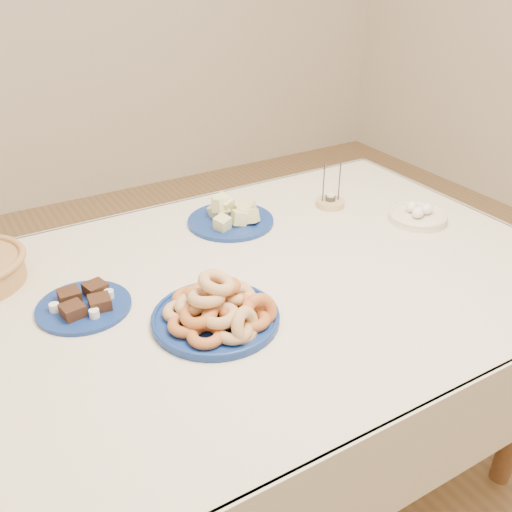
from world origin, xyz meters
name	(u,v)px	position (x,y,z in m)	size (l,w,h in m)	color
ground	(248,481)	(0.00, 0.00, 0.00)	(5.00, 5.00, 0.00)	olive
dining_table	(246,316)	(0.00, 0.00, 0.64)	(1.71, 1.11, 0.75)	brown
donut_platter	(218,310)	(-0.14, -0.12, 0.78)	(0.38, 0.38, 0.13)	navy
melon_plate	(232,216)	(0.13, 0.32, 0.77)	(0.32, 0.32, 0.09)	navy
brownie_plate	(84,304)	(-0.39, 0.09, 0.76)	(0.25, 0.25, 0.04)	navy
candle_holder	(330,202)	(0.46, 0.26, 0.76)	(0.12, 0.12, 0.15)	tan
egg_bowl	(418,216)	(0.63, 0.04, 0.77)	(0.23, 0.23, 0.06)	silver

